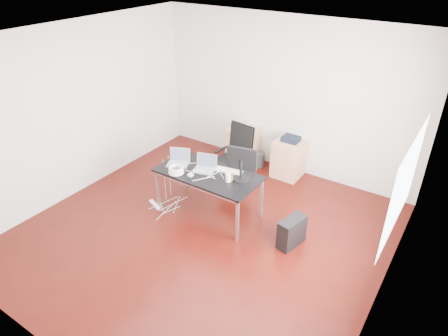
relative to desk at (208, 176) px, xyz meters
The scene contains 18 objects.
room_shell 0.90m from the desk, 59.80° to the right, with size 5.00×5.00×5.00m.
desk is the anchor object (origin of this frame).
office_chair 1.00m from the desk, 97.01° to the left, with size 0.53×0.55×1.08m.
filing_cabinet_left 1.85m from the desk, 104.12° to the left, with size 0.50×0.50×0.70m, color tan.
filing_cabinet_right 1.87m from the desk, 73.22° to the left, with size 0.50×0.50×0.70m, color tan.
pc_tower 1.50m from the desk, ahead, with size 0.20×0.45×0.44m, color black.
wastebasket 1.87m from the desk, 93.11° to the left, with size 0.24×0.24×0.28m, color black.
power_strip 1.13m from the desk, 157.83° to the right, with size 0.30×0.06×0.04m, color white.
laptop_left 0.58m from the desk, behind, with size 0.40×0.36×0.23m.
laptop_right 0.16m from the desk, 152.35° to the left, with size 0.39×0.33×0.23m.
monitor 0.62m from the desk, 14.98° to the left, with size 0.45×0.26×0.51m.
keyboard 0.32m from the desk, 41.96° to the left, with size 0.44×0.14×0.02m, color white.
cup_white 0.40m from the desk, ahead, with size 0.08×0.08×0.12m, color white.
cup_brown 0.41m from the desk, ahead, with size 0.08×0.08×0.10m, color brown.
cable_coil 0.50m from the desk, 145.04° to the right, with size 0.24×0.24×0.11m.
power_adapter 0.29m from the desk, 128.47° to the right, with size 0.07×0.07×0.03m, color white.
speaker 1.78m from the desk, 102.48° to the left, with size 0.09×0.08×0.18m, color #9E9E9E.
navy_garment 1.85m from the desk, 73.02° to the left, with size 0.30×0.24×0.09m, color black.
Camera 1 is at (2.87, -3.77, 3.79)m, focal length 32.00 mm.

